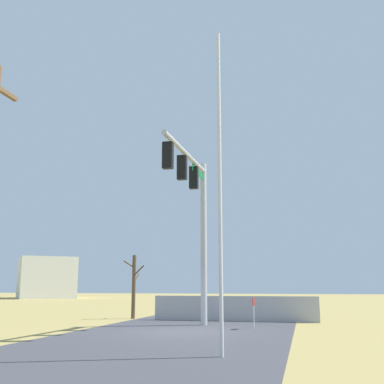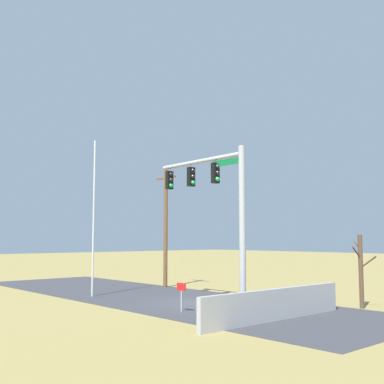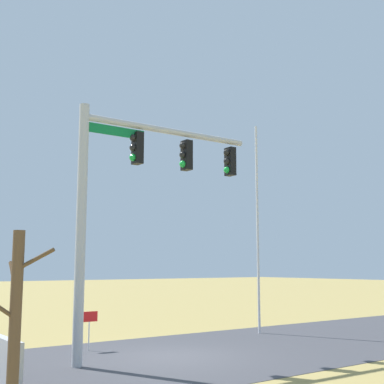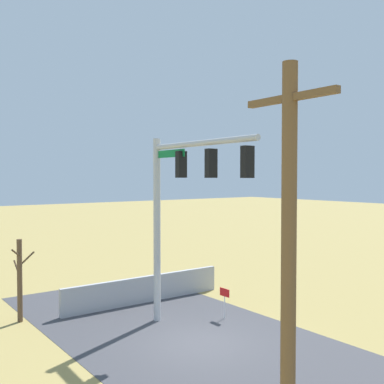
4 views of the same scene
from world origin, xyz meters
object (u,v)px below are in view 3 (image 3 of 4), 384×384
at_px(signal_mast, 134,184).
at_px(bare_tree, 15,325).
at_px(flagpole, 258,227).
at_px(open_sign, 89,322).

bearing_deg(signal_mast, bare_tree, 42.90).
relative_size(flagpole, bare_tree, 2.60).
height_order(signal_mast, bare_tree, signal_mast).
height_order(flagpole, bare_tree, flagpole).
xyz_separation_m(signal_mast, bare_tree, (4.71, 4.38, -3.36)).
distance_m(signal_mast, flagpole, 7.59).
bearing_deg(flagpole, open_sign, 0.02).
bearing_deg(open_sign, bare_tree, 56.24).
xyz_separation_m(signal_mast, open_sign, (0.21, -2.35, -4.14)).
relative_size(bare_tree, open_sign, 2.68).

